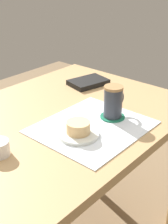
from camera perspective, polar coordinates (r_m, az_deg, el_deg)
dining_table at (r=1.26m, az=-5.49°, el=-4.47°), size 1.12×0.79×0.74m
placemat at (r=1.15m, az=1.51°, el=-2.72°), size 0.40×0.35×0.00m
pastry_plate at (r=1.09m, az=-1.05°, el=-4.03°), size 0.15×0.15×0.01m
pastry at (r=1.08m, az=-1.06°, el=-2.80°), size 0.08×0.08×0.04m
coffee_coaster at (r=1.22m, az=5.21°, el=-0.85°), size 0.10×0.10×0.00m
coffee_mug at (r=1.19m, az=5.41°, el=1.95°), size 0.11×0.07×0.12m
small_book at (r=1.54m, az=0.78°, el=5.48°), size 0.20×0.16×0.02m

